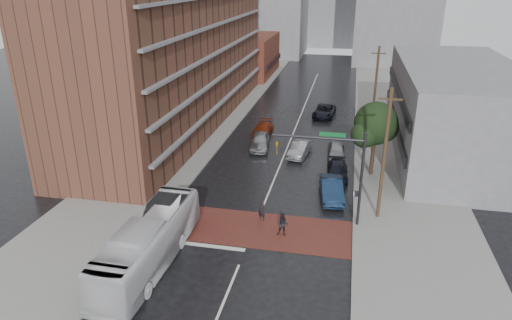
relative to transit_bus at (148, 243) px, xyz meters
The scene contains 21 objects.
ground 7.67m from the transit_bus, 42.89° to the left, with size 160.00×160.00×0.00m, color black.
crosswalk 8.01m from the transit_bus, 45.56° to the left, with size 14.00×5.00×0.02m, color brown.
sidewalk_west 30.74m from the transit_bus, 101.27° to the left, with size 9.00×90.00×0.15m, color gray.
sidewalk_east 34.61m from the transit_bus, 60.55° to the left, with size 9.00×90.00×0.15m, color gray.
apartment_block 32.76m from the transit_bus, 106.28° to the left, with size 10.00×44.00×28.00m, color brown.
storefront_west 59.50m from the transit_bus, 96.28° to the left, with size 8.00×16.00×7.00m, color brown.
building_east 33.51m from the transit_bus, 48.78° to the left, with size 11.00×26.00×9.00m, color gray.
street_tree 22.37m from the transit_bus, 50.73° to the left, with size 4.20×4.10×6.90m.
signal_mast 14.02m from the transit_bus, 33.84° to the left, with size 6.50×0.30×7.20m.
utility_pole_near 17.32m from the transit_bus, 32.49° to the left, with size 1.60×0.26×10.00m.
utility_pole_far 32.62m from the transit_bus, 63.84° to the left, with size 1.60×0.26×10.00m.
transit_bus is the anchor object (origin of this frame).
pedestrian_a 9.15m from the transit_bus, 50.32° to the left, with size 0.59×0.39×1.62m, color black.
pedestrian_b 9.28m from the transit_bus, 34.13° to the left, with size 0.83×0.65×1.72m, color black.
car_travel_a 22.09m from the transit_bus, 83.08° to the left, with size 1.92×4.76×1.62m, color #9A9DA1.
car_travel_b 21.82m from the transit_bus, 71.16° to the left, with size 1.55×4.44×1.46m, color #B4B8BC.
car_travel_c 26.45m from the transit_bus, 85.38° to the left, with size 1.87×4.61×1.34m, color maroon.
suv_travel 36.12m from the transit_bus, 76.33° to the left, with size 2.49×5.40×1.50m, color black.
car_parked_near 15.88m from the transit_bus, 47.58° to the left, with size 1.72×4.92×1.62m, color #122642.
car_parked_mid 19.40m from the transit_bus, 55.36° to the left, with size 1.82×4.49×1.30m, color black.
car_parked_far 23.68m from the transit_bus, 63.12° to the left, with size 1.71×4.25×1.45m, color #929499.
Camera 1 is at (6.00, -27.51, 17.04)m, focal length 32.00 mm.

